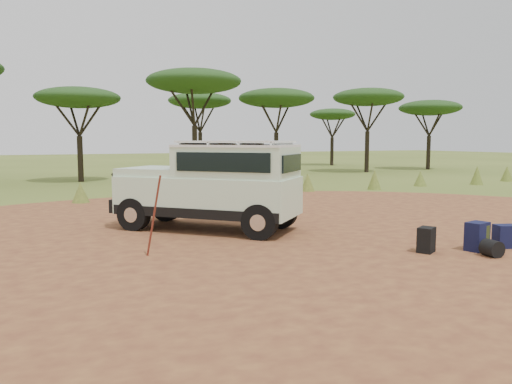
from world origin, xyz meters
name	(u,v)px	position (x,y,z in m)	size (l,w,h in m)	color
ground	(289,246)	(0.00, 0.00, 0.00)	(140.00, 140.00, 0.00)	#566724
dirt_clearing	(289,246)	(0.00, 0.00, 0.00)	(23.00, 23.00, 0.01)	#9B6132
grass_fringe	(173,189)	(0.12, 8.67, 0.40)	(36.60, 1.60, 0.90)	#566724
acacia_treeline	(127,91)	(0.75, 19.81, 4.87)	(46.70, 13.20, 6.26)	black
safari_vehicle	(213,187)	(-0.71, 2.40, 1.03)	(4.24, 4.30, 2.13)	silver
walking_staff	(154,216)	(-2.69, 0.24, 0.76)	(0.04, 0.04, 1.56)	maroon
backpack_black	(426,240)	(2.09, -1.63, 0.25)	(0.36, 0.26, 0.49)	black
backpack_navy	(477,237)	(3.08, -1.94, 0.28)	(0.43, 0.31, 0.57)	#12163A
backpack_olive	(477,238)	(3.08, -1.94, 0.25)	(0.37, 0.26, 0.51)	#2F3F1D
duffel_navy	(506,236)	(3.83, -1.99, 0.23)	(0.41, 0.31, 0.46)	#12163A
stuff_sack	(492,248)	(2.92, -2.42, 0.16)	(0.32, 0.32, 0.32)	black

